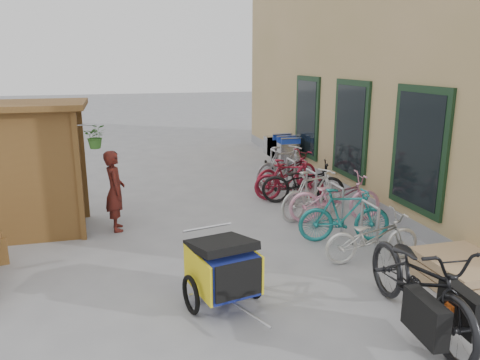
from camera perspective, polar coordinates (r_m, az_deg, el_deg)
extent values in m
plane|color=gray|center=(7.35, -0.78, -10.67)|extent=(80.00, 80.00, 0.00)
cube|color=tan|center=(13.64, 22.42, 14.98)|extent=(6.00, 13.00, 7.00)
cube|color=gray|center=(12.49, 10.17, 0.44)|extent=(0.18, 13.00, 0.30)
cube|color=black|center=(8.75, 20.97, 3.47)|extent=(0.06, 1.50, 2.20)
cube|color=black|center=(8.74, 20.81, 3.47)|extent=(0.02, 1.25, 1.95)
cube|color=black|center=(10.85, 13.31, 5.99)|extent=(0.06, 1.50, 2.20)
cube|color=black|center=(10.83, 13.17, 5.99)|extent=(0.02, 1.25, 1.95)
cube|color=black|center=(13.09, 8.17, 7.61)|extent=(0.06, 1.50, 2.20)
cube|color=black|center=(13.07, 8.04, 7.61)|extent=(0.02, 1.25, 1.95)
cube|color=brown|center=(8.57, -19.04, 0.34)|extent=(0.09, 0.09, 2.30)
cube|color=brown|center=(9.83, -18.57, 2.12)|extent=(0.09, 0.09, 2.30)
cube|color=brown|center=(8.72, -24.93, 0.00)|extent=(1.80, 0.05, 2.30)
cube|color=brown|center=(9.91, -23.77, 1.73)|extent=(1.80, 0.05, 2.30)
cube|color=brown|center=(9.13, -25.09, 8.26)|extent=(2.15, 1.65, 0.10)
cube|color=brown|center=(9.40, -25.35, -0.64)|extent=(1.30, 1.15, 0.04)
cube|color=brown|center=(9.28, -25.75, 2.94)|extent=(1.30, 1.15, 0.04)
cylinder|color=#A5A8AD|center=(8.39, -18.32, 6.38)|extent=(0.36, 0.02, 0.02)
imported|color=#326623|center=(8.42, -17.19, 5.11)|extent=(0.38, 0.33, 0.42)
cylinder|color=#A5A8AD|center=(7.82, 16.35, -6.37)|extent=(0.05, 0.05, 0.84)
cylinder|color=#A5A8AD|center=(8.23, 14.57, -5.21)|extent=(0.05, 0.05, 0.84)
cylinder|color=#A5A8AD|center=(7.89, 15.64, -2.91)|extent=(0.05, 0.50, 0.05)
cylinder|color=#A5A8AD|center=(8.81, 12.36, -3.77)|extent=(0.05, 0.05, 0.84)
cylinder|color=#A5A8AD|center=(9.23, 10.96, -2.85)|extent=(0.05, 0.05, 0.84)
cylinder|color=#A5A8AD|center=(8.90, 11.78, -0.72)|extent=(0.05, 0.50, 0.05)
cylinder|color=#A5A8AD|center=(9.84, 9.20, -1.69)|extent=(0.05, 0.05, 0.84)
cylinder|color=#A5A8AD|center=(10.28, 8.08, -0.95)|extent=(0.05, 0.05, 0.84)
cylinder|color=#A5A8AD|center=(9.95, 8.72, 1.02)|extent=(0.05, 0.50, 0.05)
cylinder|color=#A5A8AD|center=(10.90, 6.66, -0.01)|extent=(0.05, 0.05, 0.84)
cylinder|color=#A5A8AD|center=(11.36, 5.74, 0.60)|extent=(0.05, 0.05, 0.84)
cylinder|color=#A5A8AD|center=(11.03, 6.25, 2.42)|extent=(0.05, 0.50, 0.05)
cylinder|color=#A5A8AD|center=(11.99, 4.57, 1.37)|extent=(0.05, 0.05, 0.84)
cylinder|color=#A5A8AD|center=(12.46, 3.81, 1.88)|extent=(0.05, 0.05, 0.84)
cylinder|color=#A5A8AD|center=(12.14, 4.22, 3.56)|extent=(0.05, 0.50, 0.05)
cube|color=tan|center=(7.50, 25.44, -11.06)|extent=(1.00, 1.20, 0.12)
cube|color=tan|center=(7.44, 25.56, -10.08)|extent=(1.00, 1.20, 0.12)
cube|color=tan|center=(7.39, 25.68, -9.09)|extent=(1.00, 1.20, 0.12)
cube|color=silver|center=(13.42, 5.51, 3.59)|extent=(0.56, 0.87, 0.53)
cube|color=#1C3DB8|center=(12.96, 6.22, 4.78)|extent=(0.56, 0.04, 0.18)
cylinder|color=silver|center=(12.92, 6.28, 5.07)|extent=(0.59, 0.04, 0.04)
cylinder|color=black|center=(13.14, 5.08, 0.91)|extent=(0.04, 0.12, 0.12)
cube|color=silver|center=(13.75, 5.00, 3.86)|extent=(0.56, 0.87, 0.53)
cube|color=#1C3DB8|center=(13.29, 5.67, 5.04)|extent=(0.56, 0.04, 0.18)
cylinder|color=silver|center=(13.25, 5.73, 5.32)|extent=(0.59, 0.04, 0.04)
cylinder|color=black|center=(13.46, 4.56, 1.25)|extent=(0.04, 0.12, 0.12)
cube|color=silver|center=(14.08, 4.51, 4.12)|extent=(0.56, 0.87, 0.53)
cube|color=#1C3DB8|center=(13.62, 5.15, 5.28)|extent=(0.56, 0.04, 0.18)
cylinder|color=silver|center=(13.58, 5.20, 5.55)|extent=(0.59, 0.04, 0.04)
cylinder|color=black|center=(13.79, 4.07, 1.58)|extent=(0.04, 0.12, 0.12)
cube|color=navy|center=(6.16, -2.13, -10.71)|extent=(0.83, 1.00, 0.51)
cube|color=yellow|center=(6.04, -5.21, -11.33)|extent=(0.22, 0.86, 0.51)
cube|color=yellow|center=(6.31, 0.82, -10.10)|extent=(0.22, 0.86, 0.51)
cube|color=black|center=(5.78, -0.14, -12.15)|extent=(0.61, 0.16, 0.47)
cube|color=black|center=(6.08, -2.37, -7.88)|extent=(0.89, 0.98, 0.25)
torus|color=black|center=(6.13, -6.01, -13.74)|extent=(0.17, 0.51, 0.51)
torus|color=black|center=(6.46, 1.58, -12.09)|extent=(0.17, 0.51, 0.51)
cylinder|color=#B7B7BC|center=(5.70, 1.23, -16.00)|extent=(0.19, 0.74, 0.03)
cylinder|color=#B7B7BC|center=(6.41, -4.00, -5.78)|extent=(0.70, 0.18, 0.03)
imported|color=black|center=(6.04, 21.05, -11.33)|extent=(0.95, 2.31, 1.18)
cube|color=black|center=(5.57, 21.65, -15.30)|extent=(0.23, 0.66, 0.45)
cube|color=black|center=(5.91, 25.37, -13.94)|extent=(0.23, 0.66, 0.45)
cube|color=#D54F14|center=(5.71, 23.62, -14.17)|extent=(0.13, 0.19, 0.12)
imported|color=maroon|center=(8.99, -14.99, -1.29)|extent=(0.41, 0.59, 1.52)
imported|color=silver|center=(7.71, 15.82, -6.70)|extent=(1.60, 0.63, 0.82)
imported|color=teal|center=(8.40, 12.61, -4.21)|extent=(1.68, 0.79, 0.97)
imported|color=pink|center=(9.41, 11.49, -2.11)|extent=(1.92, 0.88, 0.97)
imported|color=silver|center=(9.52, 8.92, -1.70)|extent=(1.74, 1.01, 1.01)
imported|color=black|center=(10.49, 7.69, -0.28)|extent=(1.94, 1.18, 0.96)
imported|color=maroon|center=(10.67, 6.03, 0.01)|extent=(1.66, 0.80, 0.96)
imported|color=maroon|center=(11.40, 5.71, 1.01)|extent=(1.97, 1.23, 0.98)
imported|color=#9B9B9F|center=(11.90, 5.37, 1.75)|extent=(1.79, 1.03, 1.04)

